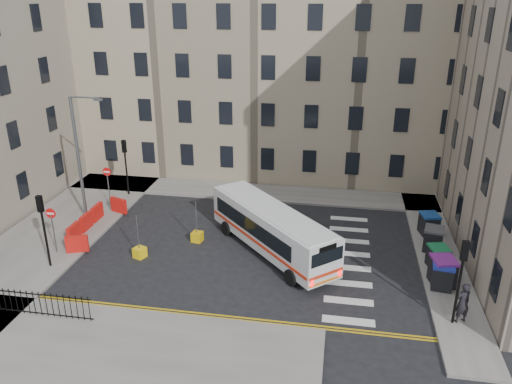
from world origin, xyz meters
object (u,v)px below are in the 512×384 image
(wheelie_bin_e, at_px, (429,224))
(bollard_yellow, at_px, (197,237))
(pedestrian, at_px, (463,303))
(bollard_chevron, at_px, (140,252))
(bus, at_px, (271,228))
(wheelie_bin_b, at_px, (443,271))
(streetlamp, at_px, (78,158))
(wheelie_bin_d, at_px, (433,239))
(wheelie_bin_c, at_px, (438,257))
(wheelie_bin_a, at_px, (442,275))

(wheelie_bin_e, height_order, bollard_yellow, wheelie_bin_e)
(pedestrian, xyz_separation_m, bollard_chevron, (-16.59, 3.32, -0.84))
(bus, bearing_deg, wheelie_bin_b, -55.02)
(streetlamp, distance_m, wheelie_bin_d, 22.00)
(bus, bearing_deg, bollard_chevron, 152.61)
(wheelie_bin_c, distance_m, pedestrian, 4.83)
(bus, relative_size, wheelie_bin_e, 6.39)
(streetlamp, relative_size, wheelie_bin_b, 5.45)
(wheelie_bin_c, bearing_deg, wheelie_bin_b, -105.60)
(streetlamp, relative_size, pedestrian, 4.13)
(wheelie_bin_e, bearing_deg, streetlamp, 172.51)
(wheelie_bin_d, height_order, bollard_chevron, wheelie_bin_d)
(wheelie_bin_d, xyz_separation_m, bollard_yellow, (-13.72, -1.08, -0.53))
(bus, distance_m, wheelie_bin_d, 9.33)
(bus, height_order, wheelie_bin_c, bus)
(wheelie_bin_a, bearing_deg, wheelie_bin_b, 86.39)
(bollard_yellow, bearing_deg, streetlamp, 168.71)
(wheelie_bin_e, relative_size, bollard_chevron, 2.27)
(wheelie_bin_b, relative_size, bollard_yellow, 2.49)
(wheelie_bin_b, xyz_separation_m, wheelie_bin_c, (0.04, 1.67, -0.11))
(wheelie_bin_c, bearing_deg, bus, 163.07)
(pedestrian, bearing_deg, wheelie_bin_b, -108.63)
(wheelie_bin_b, relative_size, wheelie_bin_d, 1.05)
(bus, bearing_deg, wheelie_bin_e, -20.17)
(wheelie_bin_a, relative_size, bollard_chevron, 2.20)
(wheelie_bin_a, height_order, bollard_yellow, wheelie_bin_a)
(bollard_chevron, bearing_deg, pedestrian, -11.31)
(wheelie_bin_b, height_order, wheelie_bin_d, wheelie_bin_b)
(wheelie_bin_e, bearing_deg, wheelie_bin_b, -103.06)
(wheelie_bin_b, bearing_deg, wheelie_bin_e, 77.59)
(pedestrian, bearing_deg, wheelie_bin_c, -110.97)
(wheelie_bin_a, relative_size, wheelie_bin_d, 0.93)
(wheelie_bin_b, distance_m, bollard_chevron, 16.29)
(wheelie_bin_d, xyz_separation_m, bollard_chevron, (-16.38, -3.53, -0.53))
(wheelie_bin_d, bearing_deg, streetlamp, -168.98)
(wheelie_bin_b, bearing_deg, wheelie_bin_d, 77.60)
(bollard_yellow, bearing_deg, pedestrian, -22.48)
(wheelie_bin_b, relative_size, wheelie_bin_c, 1.14)
(streetlamp, xyz_separation_m, wheelie_bin_a, (21.56, -4.53, -3.52))
(streetlamp, bearing_deg, wheelie_bin_d, -1.36)
(streetlamp, relative_size, wheelie_bin_c, 6.22)
(wheelie_bin_d, relative_size, bollard_chevron, 2.37)
(bus, xyz_separation_m, wheelie_bin_e, (9.21, 3.71, -0.73))
(wheelie_bin_d, distance_m, bollard_chevron, 16.76)
(streetlamp, height_order, bus, streetlamp)
(bus, distance_m, wheelie_bin_b, 9.32)
(bus, relative_size, wheelie_bin_a, 6.60)
(streetlamp, xyz_separation_m, wheelie_bin_c, (21.66, -2.56, -3.57))
(pedestrian, height_order, bollard_yellow, pedestrian)
(wheelie_bin_c, xyz_separation_m, bollard_yellow, (-13.67, 0.96, -0.47))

